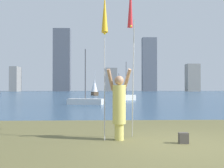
% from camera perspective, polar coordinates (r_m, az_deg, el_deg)
% --- Properties ---
extents(ground, '(120.00, 138.00, 0.12)m').
position_cam_1_polar(ground, '(57.00, -0.14, -2.32)').
color(ground, brown).
extents(person, '(0.68, 0.50, 1.86)m').
position_cam_1_polar(person, '(6.68, 1.59, -4.63)').
color(person, '#D8CC66').
rests_on(person, ground).
extents(kite_flag_left, '(0.16, 0.73, 3.72)m').
position_cam_1_polar(kite_flag_left, '(6.60, -1.63, 14.56)').
color(kite_flag_left, '#B2B2B7').
rests_on(kite_flag_left, ground).
extents(kite_flag_right, '(0.16, 1.10, 4.40)m').
position_cam_1_polar(kite_flag_right, '(7.74, 4.15, 16.41)').
color(kite_flag_right, '#B2B2B7').
rests_on(kite_flag_right, ground).
extents(bag, '(0.23, 0.14, 0.26)m').
position_cam_1_polar(bag, '(6.58, 15.60, -11.50)').
color(bag, '#4C4742').
rests_on(bag, ground).
extents(sailboat_3, '(2.24, 1.46, 4.25)m').
position_cam_1_polar(sailboat_3, '(28.19, 3.17, -2.94)').
color(sailboat_3, white).
rests_on(sailboat_3, ground).
extents(sailboat_4, '(1.84, 2.80, 3.68)m').
position_cam_1_polar(sailboat_4, '(40.56, 1.46, -1.12)').
color(sailboat_4, white).
rests_on(sailboat_4, ground).
extents(sailboat_5, '(2.99, 1.50, 4.54)m').
position_cam_1_polar(sailboat_5, '(20.99, -5.95, -3.77)').
color(sailboat_5, silver).
rests_on(sailboat_5, ground).
extents(sailboat_6, '(1.57, 2.60, 4.59)m').
position_cam_1_polar(sailboat_6, '(47.77, -3.93, -0.80)').
color(sailboat_6, brown).
rests_on(sailboat_6, ground).
extents(skyline_tower_0, '(3.02, 6.21, 9.95)m').
position_cam_1_polar(skyline_tower_0, '(110.87, -20.67, 1.02)').
color(skyline_tower_0, gray).
rests_on(skyline_tower_0, ground).
extents(skyline_tower_1, '(6.94, 4.18, 25.78)m').
position_cam_1_polar(skyline_tower_1, '(108.37, -11.04, 5.22)').
color(skyline_tower_1, '#565B66').
rests_on(skyline_tower_1, ground).
extents(skyline_tower_2, '(5.15, 6.35, 9.60)m').
position_cam_1_polar(skyline_tower_2, '(106.86, -0.30, 0.94)').
color(skyline_tower_2, gray).
rests_on(skyline_tower_2, ground).
extents(skyline_tower_3, '(5.86, 3.22, 21.98)m').
position_cam_1_polar(skyline_tower_3, '(106.66, 8.27, 4.29)').
color(skyline_tower_3, slate).
rests_on(skyline_tower_3, ground).
extents(skyline_tower_4, '(5.28, 4.27, 11.40)m').
position_cam_1_polar(skyline_tower_4, '(112.17, 17.46, 1.36)').
color(skyline_tower_4, gray).
rests_on(skyline_tower_4, ground).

